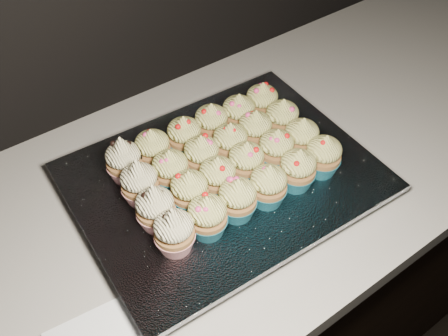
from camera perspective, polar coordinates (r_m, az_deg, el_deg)
name	(u,v)px	position (r m, az deg, el deg)	size (l,w,h in m)	color
cabinet	(282,261)	(1.37, 6.70, -10.55)	(2.40, 0.60, 0.86)	black
worktop	(301,140)	(1.03, 8.84, 3.23)	(2.44, 0.64, 0.04)	beige
baking_tray	(224,183)	(0.89, 0.00, -1.72)	(0.47, 0.36, 0.02)	black
foil_lining	(224,177)	(0.88, 0.00, -0.99)	(0.51, 0.40, 0.01)	silver
cupcake_0	(174,231)	(0.75, -5.71, -7.18)	(0.06, 0.06, 0.10)	#A8171D
cupcake_1	(207,216)	(0.77, -1.91, -5.53)	(0.06, 0.06, 0.08)	#1A6A7B
cupcake_2	(237,199)	(0.79, 1.55, -3.54)	(0.06, 0.06, 0.08)	#1A6A7B
cupcake_3	(268,185)	(0.81, 5.07, -1.98)	(0.06, 0.06, 0.08)	#1A6A7B
cupcake_4	(298,169)	(0.84, 8.41, -0.14)	(0.06, 0.06, 0.08)	#1A6A7B
cupcake_5	(323,155)	(0.87, 11.27, 1.42)	(0.06, 0.06, 0.08)	#1A6A7B
cupcake_6	(155,208)	(0.78, -7.85, -4.52)	(0.06, 0.06, 0.10)	#A8171D
cupcake_7	(190,191)	(0.80, -3.95, -2.65)	(0.06, 0.06, 0.08)	#1A6A7B
cupcake_8	(218,177)	(0.82, -0.73, -1.03)	(0.06, 0.06, 0.08)	#1A6A7B
cupcake_9	(246,162)	(0.84, 2.55, 0.70)	(0.06, 0.06, 0.08)	#1A6A7B
cupcake_10	(276,149)	(0.87, 5.98, 2.17)	(0.06, 0.06, 0.08)	#1A6A7B
cupcake_11	(301,138)	(0.89, 8.82, 3.42)	(0.06, 0.06, 0.08)	#1A6A7B
cupcake_12	(140,183)	(0.82, -9.63, -1.67)	(0.06, 0.06, 0.10)	#A8171D
cupcake_13	(171,170)	(0.83, -6.10, -0.23)	(0.06, 0.06, 0.08)	#1A6A7B
cupcake_14	(202,155)	(0.85, -2.57, 1.44)	(0.06, 0.06, 0.08)	#1A6A7B
cupcake_15	(230,143)	(0.87, 0.72, 2.91)	(0.06, 0.06, 0.08)	#1A6A7B
cupcake_16	(255,130)	(0.90, 3.57, 4.33)	(0.06, 0.06, 0.08)	#1A6A7B
cupcake_17	(282,119)	(0.93, 6.63, 5.62)	(0.06, 0.06, 0.08)	#1A6A7B
cupcake_18	(124,160)	(0.86, -11.35, 0.87)	(0.06, 0.06, 0.10)	#A8171D
cupcake_19	(153,149)	(0.87, -8.13, 2.15)	(0.06, 0.06, 0.08)	#1A6A7B
cupcake_20	(185,136)	(0.89, -4.53, 3.65)	(0.06, 0.06, 0.08)	#1A6A7B
cupcake_21	(212,123)	(0.91, -1.44, 5.15)	(0.06, 0.06, 0.08)	#1A6A7B
cupcake_22	(239,114)	(0.93, 1.68, 6.24)	(0.06, 0.06, 0.08)	#1A6A7B
cupcake_23	(262,102)	(0.96, 4.34, 7.50)	(0.06, 0.06, 0.08)	#1A6A7B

